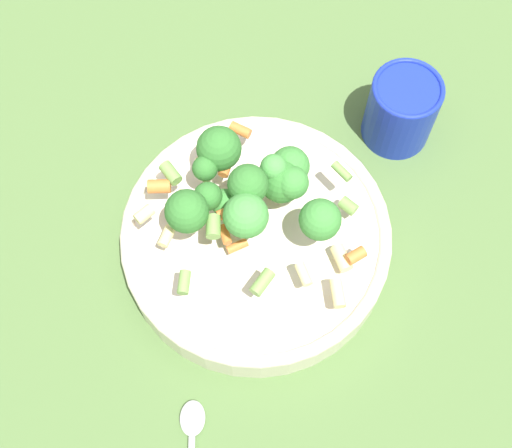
# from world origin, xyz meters

# --- Properties ---
(ground_plane) EXTENTS (3.00, 3.00, 0.00)m
(ground_plane) POSITION_xyz_m (0.00, 0.00, 0.00)
(ground_plane) COLOR #4C6B38
(bowl) EXTENTS (0.29, 0.29, 0.05)m
(bowl) POSITION_xyz_m (0.00, 0.00, 0.03)
(bowl) COLOR beige
(bowl) RESTS_ON ground_plane
(pasta_salad) EXTENTS (0.24, 0.21, 0.08)m
(pasta_salad) POSITION_xyz_m (0.02, -0.02, 0.10)
(pasta_salad) COLOR #8CB766
(pasta_salad) RESTS_ON bowl
(cup) EXTENTS (0.08, 0.08, 0.09)m
(cup) POSITION_xyz_m (-0.02, -0.23, 0.05)
(cup) COLOR #192DAD
(cup) RESTS_ON ground_plane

